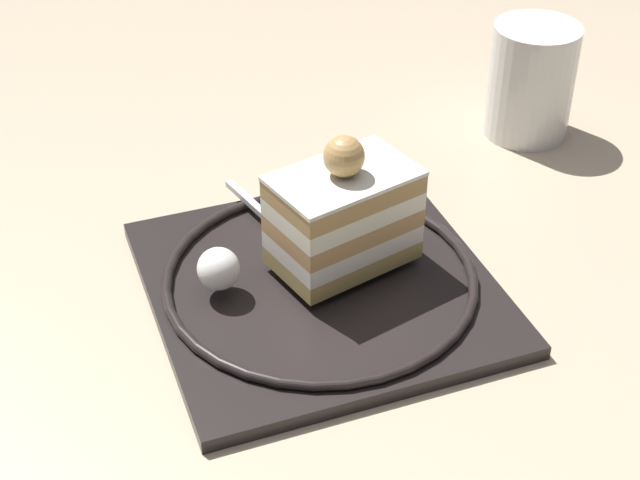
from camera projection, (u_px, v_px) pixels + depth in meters
name	position (u px, v px, depth m)	size (l,w,h in m)	color
ground_plane	(307.00, 311.00, 0.70)	(2.40, 2.40, 0.00)	#BEA98B
dessert_plate	(320.00, 283.00, 0.71)	(0.27, 0.27, 0.02)	black
cake_slice	(343.00, 215.00, 0.70)	(0.12, 0.09, 0.10)	tan
whipped_cream_dollop	(218.00, 269.00, 0.69)	(0.03, 0.03, 0.03)	white
fork	(268.00, 218.00, 0.76)	(0.05, 0.11, 0.00)	silver
drink_glass_near	(530.00, 87.00, 0.88)	(0.08, 0.08, 0.11)	white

